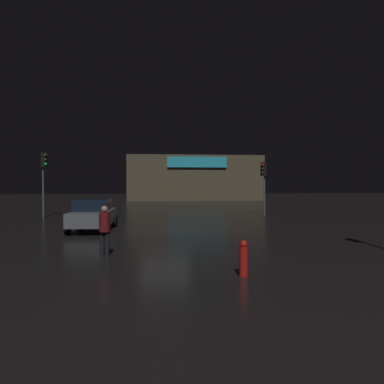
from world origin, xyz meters
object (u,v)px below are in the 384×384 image
car_near (93,214)px  traffic_signal_main (44,168)px  pedestrian (105,227)px  store_building (193,178)px  fire_hydrant (244,258)px  traffic_signal_cross_left (264,175)px

car_near → traffic_signal_main: bearing=118.8°
car_near → pedestrian: 6.87m
traffic_signal_main → store_building: bearing=63.9°
traffic_signal_main → fire_hydrant: traffic_signal_main is taller
traffic_signal_main → car_near: (4.18, -7.61, -2.48)m
fire_hydrant → pedestrian: bearing=140.2°
pedestrian → fire_hydrant: pedestrian is taller
traffic_signal_main → car_near: traffic_signal_main is taller
traffic_signal_main → fire_hydrant: bearing=-62.3°
traffic_signal_main → pedestrian: (5.47, -14.35, -2.33)m
traffic_signal_cross_left → car_near: traffic_signal_cross_left is taller
store_building → pedestrian: bearing=-100.4°
traffic_signal_cross_left → fire_hydrant: 18.20m
traffic_signal_main → traffic_signal_cross_left: 14.83m
traffic_signal_cross_left → store_building: bearing=94.1°
pedestrian → fire_hydrant: (3.69, -3.07, -0.47)m
traffic_signal_cross_left → fire_hydrant: traffic_signal_cross_left is taller
traffic_signal_main → fire_hydrant: (9.16, -17.42, -2.81)m
traffic_signal_main → pedestrian: 15.54m
store_building → pedestrian: size_ratio=11.05×
traffic_signal_cross_left → pedestrian: bearing=-123.6°
store_building → traffic_signal_main: (-12.91, -26.35, 0.35)m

